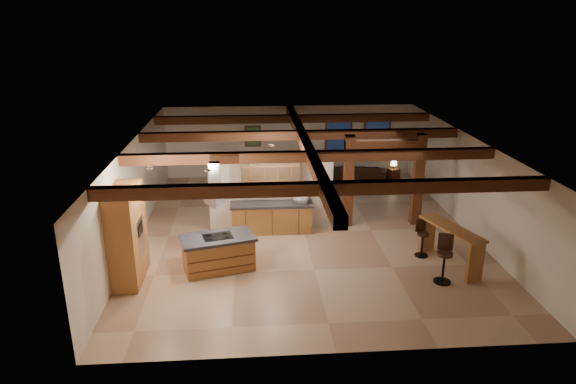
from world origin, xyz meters
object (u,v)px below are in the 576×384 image
(dining_table, at_px, (283,191))
(bar_counter, at_px, (451,240))
(kitchen_island, at_px, (218,252))
(sofa, at_px, (359,172))

(dining_table, height_order, bar_counter, bar_counter)
(kitchen_island, bearing_deg, sofa, 54.59)
(bar_counter, bearing_deg, dining_table, 126.98)
(dining_table, bearing_deg, sofa, 18.39)
(kitchen_island, bearing_deg, bar_counter, -2.48)
(sofa, distance_m, bar_counter, 7.73)
(kitchen_island, distance_m, bar_counter, 6.08)
(kitchen_island, bearing_deg, dining_table, 68.59)
(dining_table, relative_size, sofa, 0.96)
(kitchen_island, xyz_separation_m, sofa, (5.27, 7.41, -0.16))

